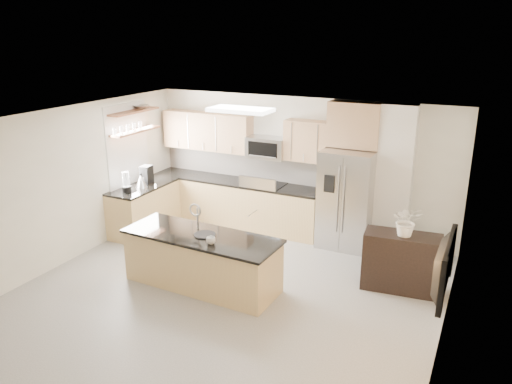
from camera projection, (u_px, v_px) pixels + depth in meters
The scene contains 27 objects.
floor at pixel (215, 305), 7.16m from camera, with size 6.50×6.50×0.00m, color #AEABA6.
ceiling at pixel (210, 126), 6.36m from camera, with size 6.00×6.50×0.02m, color silver.
wall_back at pixel (300, 165), 9.54m from camera, with size 6.00×0.02×2.60m, color white.
wall_front at pixel (5, 353), 3.98m from camera, with size 6.00×0.02×2.60m, color white.
wall_left at pixel (52, 191), 8.01m from camera, with size 0.02×6.50×2.60m, color white.
wall_right at pixel (446, 264), 5.51m from camera, with size 0.02×6.50×2.60m, color white.
back_counter at pixel (236, 202), 10.03m from camera, with size 3.55×0.66×1.44m.
left_counter at pixel (144, 208), 9.72m from camera, with size 0.66×1.50×0.92m.
range at pixel (264, 207), 9.77m from camera, with size 0.76×0.64×1.14m.
upper_cabinets at pixel (235, 134), 9.78m from camera, with size 3.50×0.33×0.75m.
microwave at pixel (267, 148), 9.51m from camera, with size 0.76×0.40×0.40m.
refrigerator at pixel (347, 199), 8.91m from camera, with size 0.92×0.78×1.78m.
partition_column at pixel (394, 179), 8.65m from camera, with size 0.60×0.30×2.60m, color white.
window at pixel (127, 147), 9.48m from camera, with size 0.04×1.15×1.65m.
shelf_lower at pixel (135, 131), 9.42m from camera, with size 0.30×1.20×0.04m, color brown.
shelf_upper at pixel (133, 111), 9.30m from camera, with size 0.30×1.20×0.04m, color brown.
ceiling_fixture at pixel (241, 110), 7.91m from camera, with size 1.00×0.50×0.06m, color white.
island at pixel (202, 260), 7.60m from camera, with size 2.46×0.97×1.26m.
credenza at pixel (401, 262), 7.48m from camera, with size 1.12×0.47×0.89m, color black.
cup at pixel (211, 240), 7.14m from camera, with size 0.13×0.13×0.10m, color white.
platter at pixel (205, 235), 7.45m from camera, with size 0.33×0.33×0.02m, color black.
blender at pixel (126, 183), 9.13m from camera, with size 0.17×0.17×0.39m.
kettle at pixel (141, 181), 9.43m from camera, with size 0.22×0.22×0.28m.
coffee_maker at pixel (146, 175), 9.67m from camera, with size 0.21×0.24×0.35m.
bowl at pixel (141, 106), 9.48m from camera, with size 0.39×0.39×0.09m, color #B1B1B3.
flower_vase at pixel (408, 214), 7.20m from camera, with size 0.62×0.54×0.69m, color white.
television at pixel (436, 265), 5.36m from camera, with size 1.08×0.14×0.62m, color black.
Camera 1 is at (3.29, -5.42, 3.76)m, focal length 35.00 mm.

